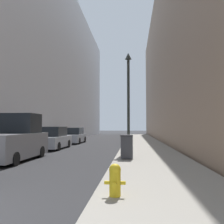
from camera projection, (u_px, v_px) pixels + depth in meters
name	position (u px, v px, depth m)	size (l,w,h in m)	color
sidewalk_right	(145.00, 146.00, 21.66)	(3.95, 60.00, 0.12)	#9E998E
building_left_glass	(21.00, 60.00, 31.49)	(12.00, 60.00, 20.38)	#BCBCC1
building_right_stone	(210.00, 58.00, 29.49)	(12.00, 60.00, 19.83)	#9E7F66
fire_hydrant	(115.00, 179.00, 5.96)	(0.51, 0.40, 0.77)	yellow
trash_bin	(127.00, 146.00, 12.89)	(0.63, 0.69, 1.22)	#3D3D42
lamppost	(128.00, 96.00, 16.90)	(0.44, 0.44, 6.69)	#2D332D
pickup_truck	(14.00, 141.00, 13.13)	(2.14, 5.17, 2.50)	slate
parked_sedan_near	(53.00, 139.00, 19.83)	(1.93, 4.76, 1.76)	#A3A8B2
parked_sedan_far	(74.00, 136.00, 26.50)	(1.89, 4.68, 1.65)	#A3A8B2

